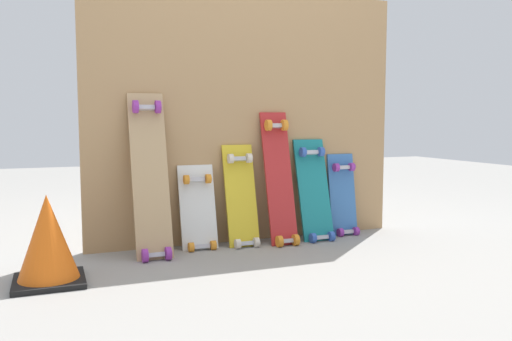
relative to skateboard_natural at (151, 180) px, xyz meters
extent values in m
plane|color=gray|center=(0.63, 0.10, -0.42)|extent=(12.00, 12.00, 0.00)
cube|color=tan|center=(0.63, 0.17, 0.35)|extent=(1.98, 0.04, 1.54)
cube|color=tan|center=(0.00, 0.01, 0.00)|extent=(0.20, 0.28, 0.96)
cube|color=#B7B7BF|center=(0.00, -0.13, -0.39)|extent=(0.09, 0.04, 0.03)
cube|color=#B7B7BF|center=(0.00, 0.09, 0.40)|extent=(0.09, 0.04, 0.03)
cylinder|color=purple|center=(-0.06, -0.14, -0.38)|extent=(0.03, 0.07, 0.07)
cylinder|color=purple|center=(0.06, -0.14, -0.38)|extent=(0.03, 0.07, 0.07)
cylinder|color=purple|center=(-0.06, 0.08, 0.40)|extent=(0.03, 0.07, 0.07)
cylinder|color=purple|center=(0.06, 0.08, 0.40)|extent=(0.03, 0.07, 0.07)
cube|color=silver|center=(0.29, 0.07, -0.21)|extent=(0.21, 0.15, 0.56)
cube|color=#B7B7BF|center=(0.29, 0.00, -0.40)|extent=(0.10, 0.04, 0.03)
cube|color=#B7B7BF|center=(0.29, 0.09, -0.02)|extent=(0.10, 0.04, 0.03)
cylinder|color=orange|center=(0.22, -0.01, -0.39)|extent=(0.03, 0.05, 0.05)
cylinder|color=orange|center=(0.35, -0.01, -0.39)|extent=(0.03, 0.05, 0.05)
cylinder|color=orange|center=(0.22, 0.08, -0.02)|extent=(0.03, 0.05, 0.05)
cylinder|color=orange|center=(0.35, 0.08, -0.02)|extent=(0.03, 0.05, 0.05)
cube|color=gold|center=(0.55, 0.06, -0.16)|extent=(0.19, 0.18, 0.67)
cube|color=#B7B7BF|center=(0.55, -0.03, -0.40)|extent=(0.09, 0.04, 0.03)
cube|color=#B7B7BF|center=(0.55, 0.09, 0.10)|extent=(0.09, 0.04, 0.03)
cylinder|color=beige|center=(0.49, -0.05, -0.39)|extent=(0.03, 0.06, 0.06)
cylinder|color=beige|center=(0.61, -0.05, -0.39)|extent=(0.03, 0.06, 0.06)
cylinder|color=beige|center=(0.49, 0.08, 0.10)|extent=(0.03, 0.06, 0.06)
cylinder|color=beige|center=(0.61, 0.08, 0.10)|extent=(0.03, 0.06, 0.06)
cube|color=#B22626|center=(0.79, 0.03, -0.05)|extent=(0.17, 0.23, 0.86)
cube|color=#B7B7BF|center=(0.79, -0.08, -0.39)|extent=(0.08, 0.04, 0.03)
cube|color=#B7B7BF|center=(0.79, 0.09, 0.29)|extent=(0.08, 0.04, 0.03)
cylinder|color=orange|center=(0.73, -0.10, -0.39)|extent=(0.03, 0.07, 0.07)
cylinder|color=orange|center=(0.84, -0.10, -0.39)|extent=(0.03, 0.07, 0.07)
cylinder|color=orange|center=(0.73, 0.08, 0.30)|extent=(0.03, 0.07, 0.07)
cylinder|color=orange|center=(0.84, 0.08, 0.30)|extent=(0.03, 0.07, 0.07)
cube|color=#197A7F|center=(1.03, 0.04, -0.14)|extent=(0.21, 0.21, 0.70)
cube|color=#B7B7BF|center=(1.03, -0.05, -0.39)|extent=(0.09, 0.04, 0.03)
cube|color=#B7B7BF|center=(1.03, 0.09, 0.12)|extent=(0.09, 0.04, 0.03)
cylinder|color=#3359B2|center=(0.97, -0.07, -0.39)|extent=(0.03, 0.06, 0.06)
cylinder|color=#3359B2|center=(1.10, -0.07, -0.39)|extent=(0.03, 0.06, 0.06)
cylinder|color=#3359B2|center=(0.97, 0.07, 0.13)|extent=(0.03, 0.06, 0.06)
cylinder|color=#3359B2|center=(1.10, 0.07, 0.13)|extent=(0.03, 0.06, 0.06)
cube|color=#386BAD|center=(1.27, 0.09, -0.19)|extent=(0.19, 0.11, 0.60)
cube|color=#B7B7BF|center=(1.27, 0.04, -0.40)|extent=(0.08, 0.04, 0.03)
cube|color=#B7B7BF|center=(1.27, 0.10, 0.02)|extent=(0.08, 0.04, 0.03)
cylinder|color=purple|center=(1.22, 0.02, -0.39)|extent=(0.03, 0.05, 0.05)
cylinder|color=purple|center=(1.33, 0.02, -0.39)|extent=(0.03, 0.05, 0.05)
cylinder|color=purple|center=(1.22, 0.08, 0.02)|extent=(0.03, 0.05, 0.05)
cylinder|color=purple|center=(1.33, 0.08, 0.02)|extent=(0.03, 0.05, 0.05)
cube|color=black|center=(-0.53, -0.34, -0.41)|extent=(0.31, 0.31, 0.02)
cone|color=orange|center=(-0.53, -0.34, -0.20)|extent=(0.27, 0.27, 0.39)
camera|label=1|loc=(-0.51, -2.88, 0.33)|focal=36.88mm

